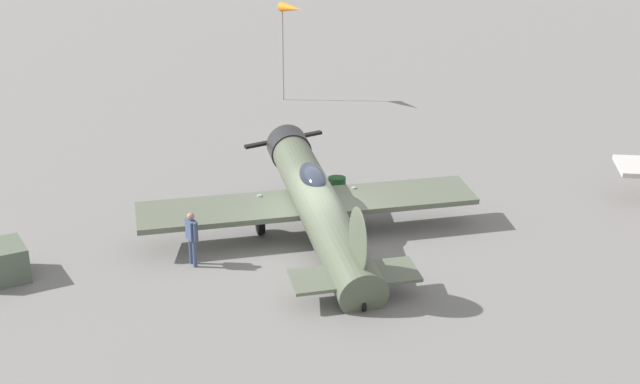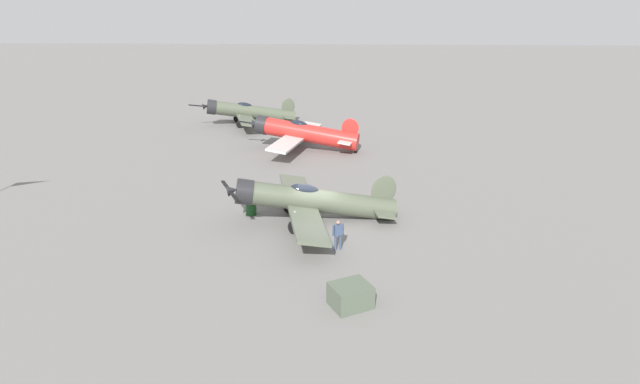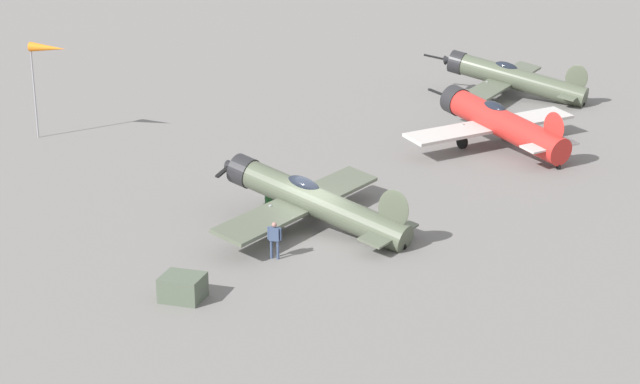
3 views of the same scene
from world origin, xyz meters
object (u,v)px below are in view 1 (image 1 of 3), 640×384
(airplane_foreground, at_px, (316,202))
(ground_crew_mechanic, at_px, (192,234))
(windsock_mast, at_px, (291,11))
(equipment_crate, at_px, (0,262))
(fuel_drum, at_px, (337,190))

(airplane_foreground, distance_m, ground_crew_mechanic, 3.99)
(airplane_foreground, distance_m, windsock_mast, 21.80)
(ground_crew_mechanic, bearing_deg, equipment_crate, -21.25)
(windsock_mast, bearing_deg, airplane_foreground, 92.05)
(ground_crew_mechanic, bearing_deg, windsock_mast, -125.96)
(fuel_drum, bearing_deg, airplane_foreground, 76.95)
(ground_crew_mechanic, xyz_separation_m, equipment_crate, (5.23, 0.71, -0.49))
(airplane_foreground, relative_size, fuel_drum, 11.60)
(airplane_foreground, height_order, windsock_mast, windsock_mast)
(ground_crew_mechanic, distance_m, equipment_crate, 5.30)
(airplane_foreground, relative_size, equipment_crate, 5.42)
(ground_crew_mechanic, bearing_deg, fuel_drum, -158.63)
(equipment_crate, height_order, windsock_mast, windsock_mast)
(equipment_crate, distance_m, fuel_drum, 11.46)
(airplane_foreground, height_order, ground_crew_mechanic, airplane_foreground)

